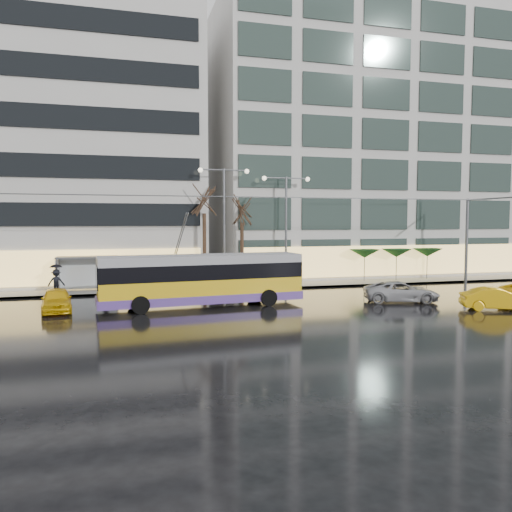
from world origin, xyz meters
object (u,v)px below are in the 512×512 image
object	(u,v)px
bus_shelter	(82,266)
street_lamp_near	(224,210)
trolleybus	(202,281)
taxi_a	(57,300)

from	to	relation	value
bus_shelter	street_lamp_near	size ratio (longest dim) A/B	0.47
trolleybus	bus_shelter	size ratio (longest dim) A/B	2.95
bus_shelter	taxi_a	size ratio (longest dim) A/B	1.05
bus_shelter	street_lamp_near	xyz separation A→B (m)	(10.38, 0.11, 4.03)
street_lamp_near	taxi_a	size ratio (longest dim) A/B	2.27
trolleybus	taxi_a	world-z (taller)	trolleybus
bus_shelter	street_lamp_near	bearing A→B (deg)	0.63
trolleybus	bus_shelter	bearing A→B (deg)	133.88
trolleybus	street_lamp_near	bearing A→B (deg)	69.35
taxi_a	trolleybus	bearing A→B (deg)	-9.35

